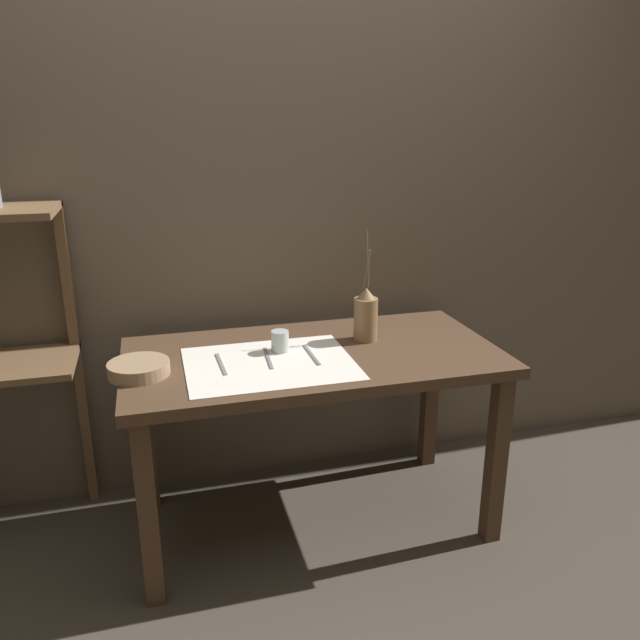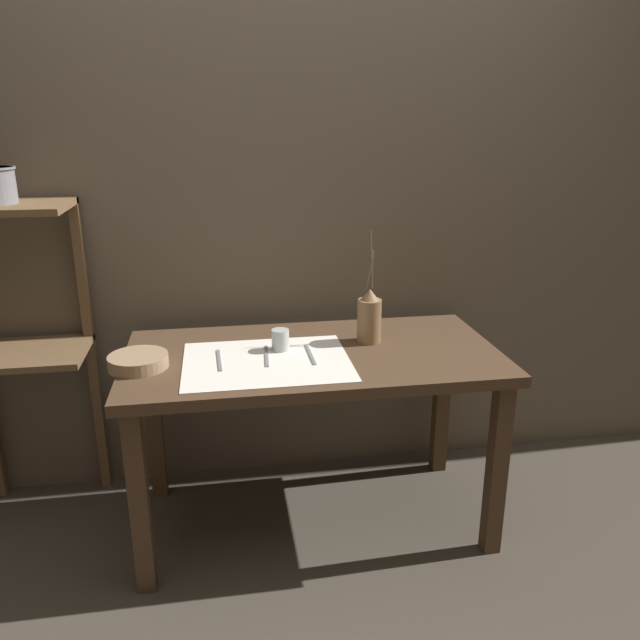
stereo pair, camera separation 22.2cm
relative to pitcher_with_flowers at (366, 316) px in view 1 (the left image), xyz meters
name	(u,v)px [view 1 (the left image)]	position (x,y,z in m)	size (l,w,h in m)	color
ground_plane	(314,519)	(-0.23, -0.07, -0.81)	(12.00, 12.00, 0.00)	#473F35
stone_wall_back	(284,200)	(-0.23, 0.38, 0.39)	(7.00, 0.06, 2.40)	brown
wooden_table	(313,376)	(-0.23, -0.07, -0.19)	(1.35, 0.69, 0.71)	#4C3523
wooden_shelf_unit	(2,316)	(-1.29, 0.20, 0.05)	(0.46, 0.34, 1.23)	brown
linen_cloth	(270,364)	(-0.40, -0.14, -0.09)	(0.58, 0.45, 0.00)	white
pitcher_with_flowers	(366,316)	(0.00, 0.00, 0.00)	(0.09, 0.09, 0.42)	olive
wooden_bowl	(139,369)	(-0.83, -0.12, -0.07)	(0.20, 0.20, 0.05)	#9E7F5B
glass_tumbler_near	(280,341)	(-0.34, -0.04, -0.05)	(0.06, 0.06, 0.08)	#B7C1BC
fork_inner	(221,364)	(-0.56, -0.11, -0.09)	(0.02, 0.20, 0.00)	gray
fork_outer	(268,358)	(-0.40, -0.10, -0.09)	(0.02, 0.20, 0.00)	gray
knife_center	(312,355)	(-0.24, -0.11, -0.09)	(0.01, 0.20, 0.00)	gray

